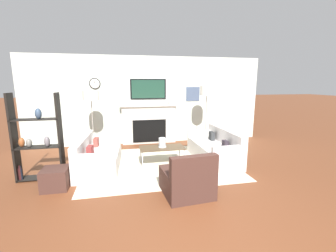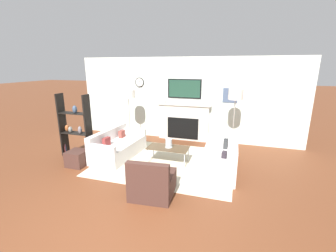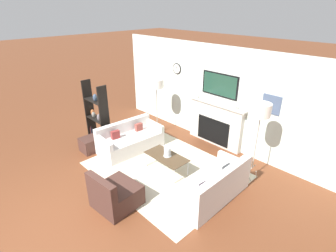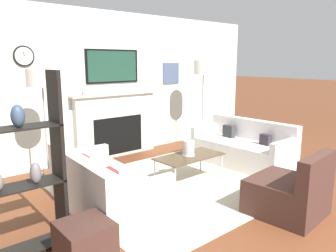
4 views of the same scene
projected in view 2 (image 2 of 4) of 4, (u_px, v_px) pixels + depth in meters
The scene contains 12 objects.
ground_plane at pixel (109, 237), 3.29m from camera, with size 60.00×60.00×0.00m, color brown.
fireplace_wall at pixel (184, 104), 7.39m from camera, with size 7.41×0.28×2.70m.
area_rug at pixel (166, 162), 5.84m from camera, with size 3.39×2.69×0.01m.
couch_left at pixel (118, 147), 6.16m from camera, with size 0.93×1.73×0.72m.
couch_right at pixel (221, 158), 5.37m from camera, with size 0.81×1.75×0.77m.
armchair at pixel (152, 183), 4.28m from camera, with size 0.84×0.85×0.79m.
coffee_table at pixel (168, 148), 5.71m from camera, with size 1.04×0.53×0.41m.
hurricane_candle at pixel (169, 144), 5.70m from camera, with size 0.19×0.19×0.22m.
floor_lamp_left at pixel (128, 95), 7.00m from camera, with size 0.41×0.41×1.70m.
floor_lamp_right at pixel (236, 95), 6.06m from camera, with size 0.39×0.39×1.82m.
shelf_unit at pixel (75, 128), 6.04m from camera, with size 0.86×0.28×1.72m.
ottoman at pixel (77, 158), 5.60m from camera, with size 0.45×0.45×0.38m.
Camera 2 is at (1.64, -2.38, 2.43)m, focal length 24.00 mm.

